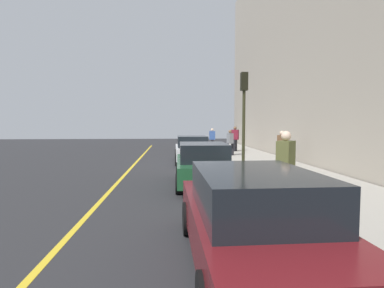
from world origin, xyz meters
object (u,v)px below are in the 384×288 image
object	(u,v)px
pedestrian_blue_coat	(212,138)
pedestrian_brown_coat	(282,146)
parked_car_maroon	(252,219)
parked_car_white	(192,149)
pedestrian_olive_coat	(285,166)
rolling_suitcase	(210,146)
pedestrian_burgundy_coat	(235,138)
traffic_light_pole	(244,106)
pedestrian_grey_coat	(230,142)
parked_car_green	(203,164)

from	to	relation	value
pedestrian_blue_coat	pedestrian_brown_coat	size ratio (longest dim) A/B	1.00
parked_car_maroon	parked_car_white	size ratio (longest dim) A/B	1.05
pedestrian_olive_coat	rolling_suitcase	world-z (taller)	pedestrian_olive_coat
parked_car_maroon	pedestrian_brown_coat	bearing A→B (deg)	-22.61
pedestrian_burgundy_coat	pedestrian_olive_coat	xyz separation A→B (m)	(-15.00, 1.95, 0.01)
parked_car_white	rolling_suitcase	distance (m)	7.37
pedestrian_blue_coat	traffic_light_pole	xyz separation A→B (m)	(-11.84, 0.37, 1.85)
pedestrian_brown_coat	pedestrian_grey_coat	bearing A→B (deg)	23.47
pedestrian_blue_coat	pedestrian_olive_coat	bearing A→B (deg)	178.52
pedestrian_grey_coat	rolling_suitcase	size ratio (longest dim) A/B	1.81
pedestrian_grey_coat	rolling_suitcase	xyz separation A→B (m)	(4.88, 0.67, -0.60)
pedestrian_grey_coat	pedestrian_burgundy_coat	size ratio (longest dim) A/B	0.89
pedestrian_olive_coat	pedestrian_brown_coat	size ratio (longest dim) A/B	1.10
parked_car_maroon	pedestrian_grey_coat	size ratio (longest dim) A/B	2.76
parked_car_maroon	pedestrian_burgundy_coat	world-z (taller)	pedestrian_burgundy_coat
pedestrian_burgundy_coat	pedestrian_olive_coat	bearing A→B (deg)	172.59
parked_car_white	pedestrian_brown_coat	size ratio (longest dim) A/B	2.56
parked_car_maroon	parked_car_white	world-z (taller)	same
parked_car_green	rolling_suitcase	world-z (taller)	parked_car_green
parked_car_white	rolling_suitcase	bearing A→B (deg)	-15.38
traffic_light_pole	parked_car_green	bearing A→B (deg)	125.93
parked_car_white	parked_car_green	bearing A→B (deg)	179.55
pedestrian_brown_coat	pedestrian_olive_coat	bearing A→B (deg)	160.14
parked_car_green	pedestrian_olive_coat	bearing A→B (deg)	-152.98
pedestrian_blue_coat	parked_car_green	bearing A→B (deg)	170.84
pedestrian_brown_coat	rolling_suitcase	xyz separation A→B (m)	(9.09, 2.50, -0.62)
pedestrian_burgundy_coat	pedestrian_brown_coat	xyz separation A→B (m)	(-7.20, -0.87, -0.08)
rolling_suitcase	parked_car_maroon	bearing A→B (deg)	174.47
parked_car_green	pedestrian_grey_coat	xyz separation A→B (m)	(8.70, -2.67, 0.27)
parked_car_green	pedestrian_brown_coat	size ratio (longest dim) A/B	2.48
pedestrian_brown_coat	parked_car_green	bearing A→B (deg)	134.87
rolling_suitcase	pedestrian_olive_coat	bearing A→B (deg)	178.93
pedestrian_brown_coat	parked_car_maroon	bearing A→B (deg)	157.39
parked_car_green	pedestrian_blue_coat	world-z (taller)	pedestrian_blue_coat
pedestrian_grey_coat	pedestrian_olive_coat	size ratio (longest dim) A/B	0.89
pedestrian_burgundy_coat	pedestrian_brown_coat	distance (m)	7.26
pedestrian_grey_coat	pedestrian_burgundy_coat	xyz separation A→B (m)	(2.99, -0.96, 0.11)
parked_car_green	pedestrian_grey_coat	size ratio (longest dim) A/B	2.54
parked_car_white	pedestrian_brown_coat	xyz separation A→B (m)	(-2.00, -4.45, 0.29)
parked_car_green	pedestrian_blue_coat	distance (m)	13.28
parked_car_green	pedestrian_burgundy_coat	bearing A→B (deg)	-17.29
pedestrian_burgundy_coat	rolling_suitcase	world-z (taller)	pedestrian_burgundy_coat
parked_car_green	rolling_suitcase	distance (m)	13.73
parked_car_maroon	parked_car_green	size ratio (longest dim) A/B	1.09
parked_car_white	pedestrian_burgundy_coat	distance (m)	6.34
parked_car_maroon	pedestrian_blue_coat	world-z (taller)	pedestrian_blue_coat
pedestrian_grey_coat	pedestrian_burgundy_coat	distance (m)	3.14
pedestrian_grey_coat	pedestrian_brown_coat	world-z (taller)	pedestrian_brown_coat
pedestrian_grey_coat	pedestrian_olive_coat	bearing A→B (deg)	175.31
parked_car_maroon	pedestrian_olive_coat	distance (m)	3.23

